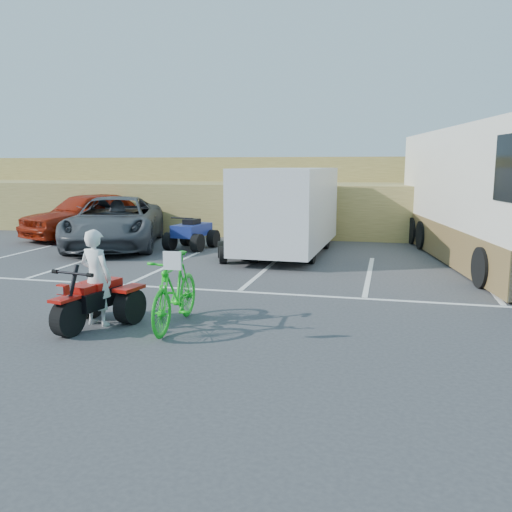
% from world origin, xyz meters
% --- Properties ---
extents(ground, '(100.00, 100.00, 0.00)m').
position_xyz_m(ground, '(0.00, 0.00, 0.00)').
color(ground, '#37373A').
rests_on(ground, ground).
extents(parking_stripes, '(28.00, 5.16, 0.01)m').
position_xyz_m(parking_stripes, '(0.87, 4.07, 0.00)').
color(parking_stripes, white).
rests_on(parking_stripes, ground).
extents(grass_embankment, '(40.00, 8.50, 3.10)m').
position_xyz_m(grass_embankment, '(0.00, 15.48, 1.42)').
color(grass_embankment, olive).
rests_on(grass_embankment, ground).
extents(red_trike_atv, '(1.49, 1.81, 1.05)m').
position_xyz_m(red_trike_atv, '(-1.74, -0.71, 0.00)').
color(red_trike_atv, '#A10E09').
rests_on(red_trike_atv, ground).
extents(rider, '(0.67, 0.50, 1.67)m').
position_xyz_m(rider, '(-1.71, -0.56, 0.83)').
color(rider, white).
rests_on(rider, ground).
extents(green_dirt_bike, '(0.67, 2.12, 1.26)m').
position_xyz_m(green_dirt_bike, '(-0.35, -0.36, 0.63)').
color(green_dirt_bike, '#14BF19').
rests_on(green_dirt_bike, ground).
extents(grey_pickup, '(4.59, 6.62, 1.68)m').
position_xyz_m(grey_pickup, '(-5.83, 7.82, 0.84)').
color(grey_pickup, '#3F4145').
rests_on(grey_pickup, ground).
extents(red_car, '(3.93, 5.54, 1.75)m').
position_xyz_m(red_car, '(-8.02, 9.75, 0.88)').
color(red_car, maroon).
rests_on(red_car, ground).
extents(cargo_trailer, '(2.43, 5.73, 2.64)m').
position_xyz_m(cargo_trailer, '(0.12, 7.66, 1.43)').
color(cargo_trailer, silver).
rests_on(cargo_trailer, ground).
extents(rv_motorhome, '(4.42, 10.62, 3.71)m').
position_xyz_m(rv_motorhome, '(5.84, 7.85, 1.61)').
color(rv_motorhome, silver).
rests_on(rv_motorhome, ground).
extents(quad_atv_blue, '(1.50, 1.86, 1.11)m').
position_xyz_m(quad_atv_blue, '(-3.17, 8.01, 0.00)').
color(quad_atv_blue, navy).
rests_on(quad_atv_blue, ground).
extents(quad_atv_green, '(1.51, 1.72, 0.94)m').
position_xyz_m(quad_atv_green, '(-1.11, 6.23, 0.00)').
color(quad_atv_green, '#155F21').
rests_on(quad_atv_green, ground).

